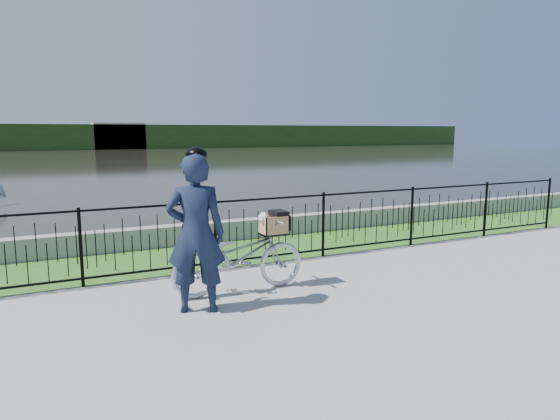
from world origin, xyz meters
TOP-DOWN VIEW (x-y plane):
  - ground at (0.00, 0.00)m, footprint 120.00×120.00m
  - grass_strip at (0.00, 2.60)m, footprint 60.00×2.00m
  - water at (0.00, 33.00)m, footprint 120.00×120.00m
  - quay_wall at (0.00, 3.60)m, footprint 60.00×0.30m
  - fence at (0.00, 1.60)m, footprint 14.00×0.06m
  - far_treeline at (0.00, 60.00)m, footprint 120.00×6.00m
  - far_building_right at (6.00, 58.50)m, footprint 6.00×3.00m
  - bicycle_rig at (-1.06, 0.40)m, footprint 1.90×0.66m
  - cyclist at (-1.81, -0.06)m, footprint 0.83×0.68m

SIDE VIEW (x-z plane):
  - ground at x=0.00m, z-range 0.00..0.00m
  - water at x=0.00m, z-range 0.00..0.00m
  - grass_strip at x=0.00m, z-range 0.00..0.01m
  - quay_wall at x=0.00m, z-range 0.00..0.40m
  - bicycle_rig at x=-1.06m, z-range -0.05..1.07m
  - fence at x=0.00m, z-range 0.00..1.15m
  - cyclist at x=-1.81m, z-range -0.02..2.01m
  - far_treeline at x=0.00m, z-range 0.00..3.00m
  - far_building_right at x=6.00m, z-range 0.00..3.20m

